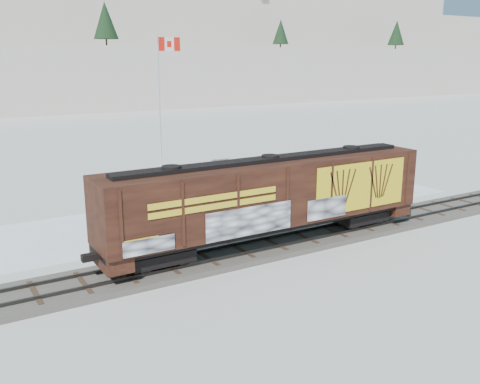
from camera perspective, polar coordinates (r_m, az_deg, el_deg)
ground at (r=27.45m, az=0.06°, el=-6.71°), size 500.00×500.00×0.00m
rail_track at (r=27.40m, az=0.06°, el=-6.43°), size 50.00×3.40×0.43m
parking_strip at (r=33.75m, az=-6.54°, el=-2.77°), size 40.00×8.00×0.03m
hopper_railcar at (r=27.47m, az=3.21°, el=-0.33°), size 18.09×3.06×4.47m
flagpole at (r=41.51m, az=-8.35°, el=6.30°), size 2.30×0.90×11.47m
car_silver at (r=31.71m, az=-7.70°, el=-2.36°), size 5.13×3.51×1.62m
car_white at (r=34.71m, az=-5.28°, el=-1.04°), size 4.46×2.28×1.40m
car_dark at (r=37.14m, az=3.91°, el=0.07°), size 5.35×2.61×1.50m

